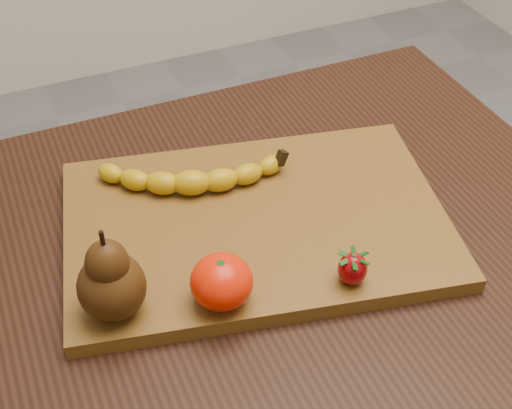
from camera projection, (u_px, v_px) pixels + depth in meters
name	position (u px, v px, depth m)	size (l,w,h in m)	color
table	(210.00, 326.00, 0.87)	(1.00, 0.70, 0.76)	black
cutting_board	(256.00, 223.00, 0.85)	(0.45, 0.30, 0.02)	brown
banana	(192.00, 183.00, 0.87)	(0.20, 0.05, 0.03)	#C29809
pear	(109.00, 273.00, 0.70)	(0.07, 0.07, 0.11)	#3F220A
mandarin	(222.00, 282.00, 0.73)	(0.07, 0.07, 0.06)	#F31F02
strawberry	(353.00, 268.00, 0.76)	(0.03, 0.03, 0.04)	#910309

